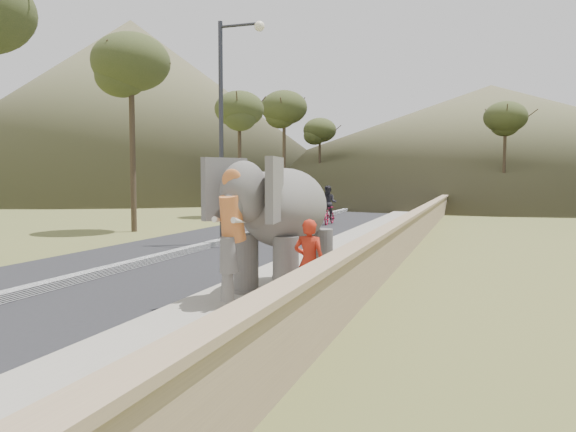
# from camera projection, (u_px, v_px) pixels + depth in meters

# --- Properties ---
(ground) EXTENTS (160.00, 160.00, 0.00)m
(ground) POSITION_uv_depth(u_px,v_px,m) (174.00, 362.00, 7.59)
(ground) COLOR olive
(ground) RESTS_ON ground
(road) EXTENTS (7.00, 120.00, 0.03)m
(road) POSITION_uv_depth(u_px,v_px,m) (196.00, 251.00, 18.64)
(road) COLOR black
(road) RESTS_ON ground
(median) EXTENTS (0.35, 120.00, 0.22)m
(median) POSITION_uv_depth(u_px,v_px,m) (196.00, 248.00, 18.63)
(median) COLOR black
(median) RESTS_ON ground
(walkway) EXTENTS (3.00, 120.00, 0.15)m
(walkway) POSITION_uv_depth(u_px,v_px,m) (343.00, 256.00, 17.03)
(walkway) COLOR #9E9687
(walkway) RESTS_ON ground
(parapet) EXTENTS (0.30, 120.00, 1.10)m
(parapet) POSITION_uv_depth(u_px,v_px,m) (398.00, 243.00, 16.46)
(parapet) COLOR tan
(parapet) RESTS_ON ground
(lamppost) EXTENTS (1.76, 0.36, 8.00)m
(lamppost) POSITION_uv_depth(u_px,v_px,m) (229.00, 110.00, 20.05)
(lamppost) COLOR #2D2D32
(lamppost) RESTS_ON ground
(signboard) EXTENTS (0.60, 0.08, 2.40)m
(signboard) POSITION_uv_depth(u_px,v_px,m) (224.00, 201.00, 19.44)
(signboard) COLOR #2D2D33
(signboard) RESTS_ON ground
(hill_left) EXTENTS (60.00, 60.00, 22.00)m
(hill_left) POSITION_uv_depth(u_px,v_px,m) (132.00, 109.00, 70.96)
(hill_left) COLOR brown
(hill_left) RESTS_ON ground
(hill_far) EXTENTS (80.00, 80.00, 14.00)m
(hill_far) POSITION_uv_depth(u_px,v_px,m) (490.00, 141.00, 71.56)
(hill_far) COLOR brown
(hill_far) RESTS_ON ground
(elephant_and_man) EXTENTS (2.44, 3.92, 2.66)m
(elephant_and_man) POSITION_uv_depth(u_px,v_px,m) (286.00, 225.00, 11.79)
(elephant_and_man) COLOR slate
(elephant_and_man) RESTS_ON ground
(motorcyclist) EXTENTS (0.87, 1.84, 2.01)m
(motorcyclist) POSITION_uv_depth(u_px,v_px,m) (329.00, 209.00, 28.76)
(motorcyclist) COLOR maroon
(motorcyclist) RESTS_ON ground
(trees) EXTENTS (48.17, 42.31, 9.29)m
(trees) POSITION_uv_depth(u_px,v_px,m) (404.00, 149.00, 33.47)
(trees) COLOR #473828
(trees) RESTS_ON ground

